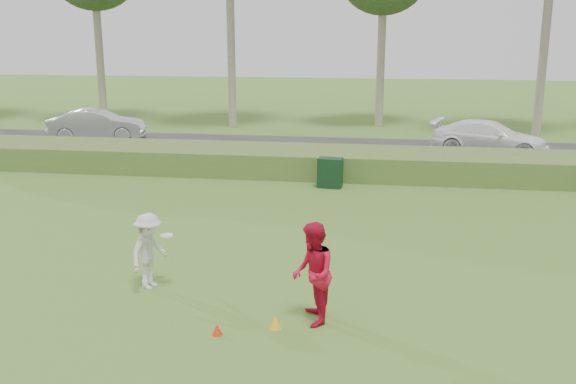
% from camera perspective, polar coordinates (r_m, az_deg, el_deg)
% --- Properties ---
extents(ground, '(120.00, 120.00, 0.00)m').
position_cam_1_polar(ground, '(12.89, -2.72, -10.00)').
color(ground, '#416C24').
rests_on(ground, ground).
extents(reed_strip, '(80.00, 3.00, 0.90)m').
position_cam_1_polar(reed_strip, '(24.12, 2.87, 2.70)').
color(reed_strip, '#476729').
rests_on(reed_strip, ground).
extents(park_road, '(80.00, 6.00, 0.06)m').
position_cam_1_polar(park_road, '(29.09, 3.88, 3.85)').
color(park_road, '#2D2D2D').
rests_on(park_road, ground).
extents(player_white, '(0.97, 1.17, 1.62)m').
position_cam_1_polar(player_white, '(13.72, -12.26, -5.15)').
color(player_white, silver).
rests_on(player_white, ground).
extents(player_red, '(0.91, 1.07, 1.92)m').
position_cam_1_polar(player_red, '(11.81, 2.23, -7.28)').
color(player_red, red).
rests_on(player_red, ground).
extents(cone_orange, '(0.20, 0.20, 0.22)m').
position_cam_1_polar(cone_orange, '(11.75, -6.32, -12.03)').
color(cone_orange, red).
rests_on(cone_orange, ground).
extents(cone_yellow, '(0.23, 0.23, 0.25)m').
position_cam_1_polar(cone_yellow, '(11.92, -1.12, -11.46)').
color(cone_yellow, yellow).
rests_on(cone_yellow, ground).
extents(utility_cabinet, '(0.87, 0.60, 1.02)m').
position_cam_1_polar(utility_cabinet, '(22.01, 3.77, 1.72)').
color(utility_cabinet, black).
rests_on(utility_cabinet, ground).
extents(car_mid, '(4.75, 2.61, 1.48)m').
position_cam_1_polar(car_mid, '(32.42, -16.62, 5.75)').
color(car_mid, silver).
rests_on(car_mid, park_road).
extents(car_right, '(5.24, 3.22, 1.42)m').
position_cam_1_polar(car_right, '(28.90, 17.44, 4.64)').
color(car_right, white).
rests_on(car_right, park_road).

